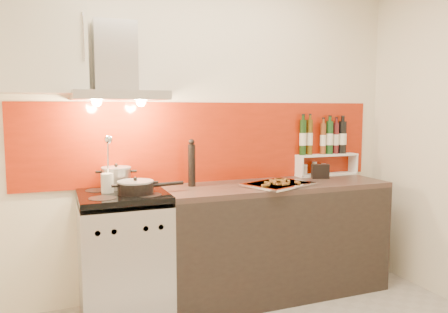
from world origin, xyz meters
name	(u,v)px	position (x,y,z in m)	size (l,w,h in m)	color
back_wall	(204,132)	(0.00, 1.40, 1.30)	(3.40, 0.02, 2.60)	silver
backsplash	(210,142)	(0.05, 1.39, 1.22)	(3.00, 0.02, 0.64)	maroon
range_stove	(124,258)	(-0.70, 1.10, 0.44)	(0.60, 0.60, 0.91)	#B7B7BA
counter	(275,238)	(0.50, 1.10, 0.45)	(1.80, 0.60, 0.90)	black
range_hood	(117,73)	(-0.70, 1.24, 1.74)	(0.62, 0.50, 0.61)	#B7B7BA
upper_cabinet	(30,38)	(-1.25, 1.22, 1.95)	(0.70, 0.35, 0.72)	beige
stock_pot	(116,178)	(-0.72, 1.28, 0.99)	(0.21, 0.21, 0.18)	#B7B7BA
saute_pan	(137,187)	(-0.61, 1.03, 0.95)	(0.48, 0.25, 0.11)	black
utensil_jar	(108,177)	(-0.80, 1.13, 1.02)	(0.09, 0.13, 0.41)	silver
pepper_mill	(192,163)	(-0.16, 1.22, 1.08)	(0.06, 0.06, 0.36)	black
step_shelf	(325,149)	(1.12, 1.34, 1.14)	(0.59, 0.16, 0.50)	white
caddy_box	(320,171)	(0.97, 1.18, 0.96)	(0.14, 0.06, 0.12)	black
baking_tray	(278,184)	(0.46, 0.99, 0.92)	(0.60, 0.54, 0.03)	silver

